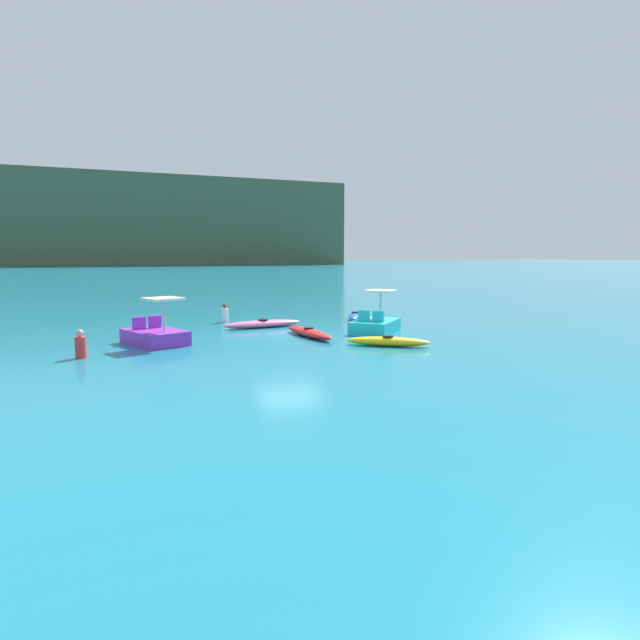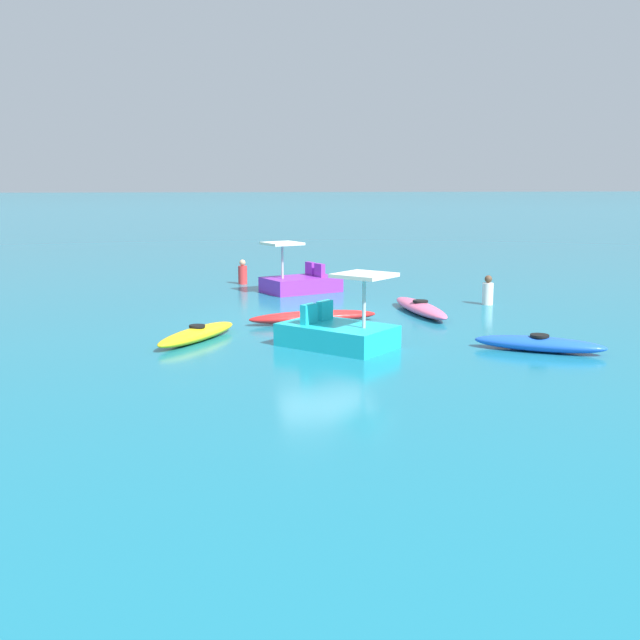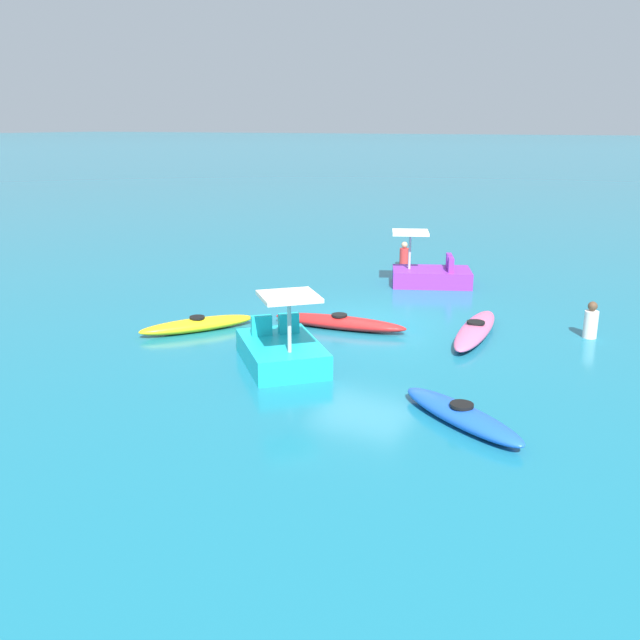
% 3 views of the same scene
% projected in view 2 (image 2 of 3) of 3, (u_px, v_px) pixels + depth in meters
% --- Properties ---
extents(ground_plane, '(600.00, 600.00, 0.00)m').
position_uv_depth(ground_plane, '(326.00, 318.00, 20.01)').
color(ground_plane, '#19728C').
extents(kayak_yellow, '(2.67, 2.14, 0.37)m').
position_uv_depth(kayak_yellow, '(197.00, 334.00, 17.08)').
color(kayak_yellow, yellow).
rests_on(kayak_yellow, ground_plane).
extents(kayak_red, '(0.96, 3.45, 0.37)m').
position_uv_depth(kayak_red, '(313.00, 317.00, 19.29)').
color(kayak_red, red).
rests_on(kayak_red, ground_plane).
extents(kayak_pink, '(3.54, 0.87, 0.37)m').
position_uv_depth(kayak_pink, '(420.00, 308.00, 20.69)').
color(kayak_pink, pink).
rests_on(kayak_pink, ground_plane).
extents(kayak_blue, '(1.98, 2.68, 0.37)m').
position_uv_depth(kayak_blue, '(539.00, 344.00, 16.02)').
color(kayak_blue, blue).
rests_on(kayak_blue, ground_plane).
extents(pedal_boat_cyan, '(2.77, 2.74, 1.68)m').
position_uv_depth(pedal_boat_cyan, '(338.00, 332.00, 16.44)').
color(pedal_boat_cyan, '#19B7C6').
rests_on(pedal_boat_cyan, ground_plane).
extents(pedal_boat_purple, '(2.28, 2.79, 1.68)m').
position_uv_depth(pedal_boat_purple, '(300.00, 282.00, 24.78)').
color(pedal_boat_purple, purple).
rests_on(pedal_boat_purple, ground_plane).
extents(person_near_shore, '(0.37, 0.37, 0.88)m').
position_uv_depth(person_near_shore, '(488.00, 292.00, 22.16)').
color(person_near_shore, silver).
rests_on(person_near_shore, ground_plane).
extents(person_by_kayaks, '(0.42, 0.42, 0.88)m').
position_uv_depth(person_by_kayaks, '(243.00, 273.00, 26.73)').
color(person_by_kayaks, red).
rests_on(person_by_kayaks, ground_plane).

